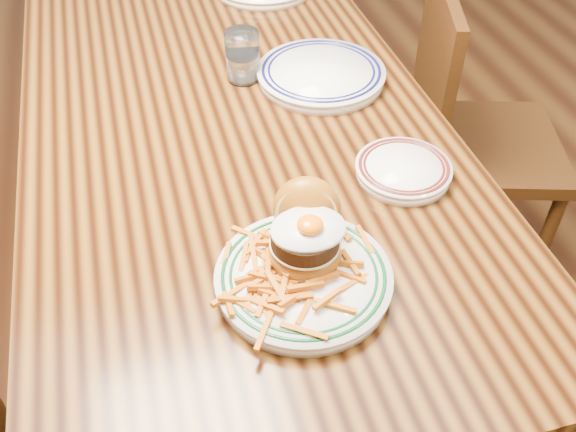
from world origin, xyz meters
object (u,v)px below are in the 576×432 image
object	(u,v)px
table	(234,149)
main_plate	(304,262)
side_plate	(403,169)
chair_right	(466,132)

from	to	relation	value
table	main_plate	bearing A→B (deg)	-87.78
table	side_plate	distance (m)	0.40
table	chair_right	xyz separation A→B (m)	(0.68, 0.16, -0.20)
table	chair_right	bearing A→B (deg)	13.42
chair_right	main_plate	distance (m)	0.97
main_plate	side_plate	xyz separation A→B (m)	(0.25, 0.19, -0.02)
side_plate	table	bearing A→B (deg)	115.68
table	side_plate	bearing A→B (deg)	-46.15
table	side_plate	world-z (taller)	side_plate
table	side_plate	xyz separation A→B (m)	(0.27, -0.28, 0.10)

